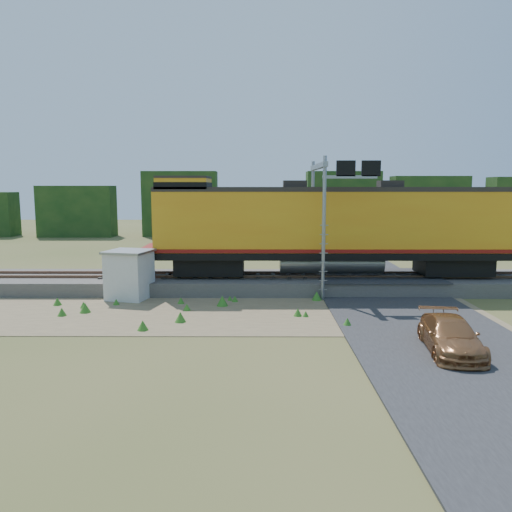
{
  "coord_description": "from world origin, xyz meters",
  "views": [
    {
      "loc": [
        0.05,
        -22.9,
        5.97
      ],
      "look_at": [
        -0.09,
        3.0,
        2.4
      ],
      "focal_mm": 35.0,
      "sensor_mm": 36.0,
      "label": 1
    }
  ],
  "objects_px": {
    "shed": "(129,274)",
    "signal_gantry": "(327,193)",
    "car": "(451,336)",
    "locomotive": "(327,226)"
  },
  "relations": [
    {
      "from": "signal_gantry",
      "to": "car",
      "type": "relative_size",
      "value": 1.75
    },
    {
      "from": "locomotive",
      "to": "signal_gantry",
      "type": "distance_m",
      "value": 2.03
    },
    {
      "from": "car",
      "to": "locomotive",
      "type": "bearing_deg",
      "value": 111.78
    },
    {
      "from": "car",
      "to": "shed",
      "type": "bearing_deg",
      "value": 154.47
    },
    {
      "from": "shed",
      "to": "signal_gantry",
      "type": "bearing_deg",
      "value": 23.04
    },
    {
      "from": "shed",
      "to": "locomotive",
      "type": "bearing_deg",
      "value": 26.37
    },
    {
      "from": "locomotive",
      "to": "shed",
      "type": "relative_size",
      "value": 8.19
    },
    {
      "from": "locomotive",
      "to": "shed",
      "type": "bearing_deg",
      "value": -166.91
    },
    {
      "from": "shed",
      "to": "car",
      "type": "height_order",
      "value": "shed"
    },
    {
      "from": "signal_gantry",
      "to": "car",
      "type": "bearing_deg",
      "value": -73.52
    }
  ]
}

